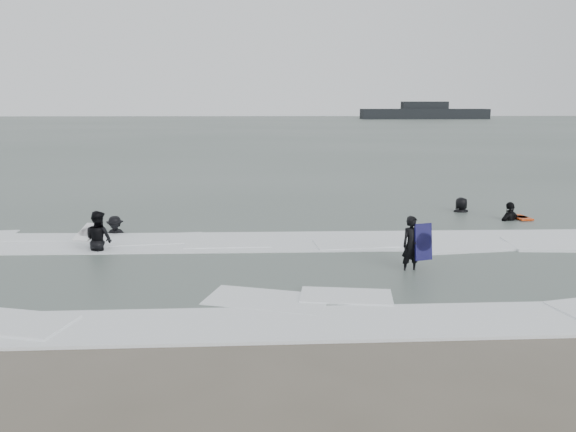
{
  "coord_description": "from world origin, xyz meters",
  "views": [
    {
      "loc": [
        -0.59,
        -11.18,
        4.41
      ],
      "look_at": [
        0.0,
        5.0,
        1.1
      ],
      "focal_mm": 35.0,
      "sensor_mm": 36.0,
      "label": 1
    }
  ],
  "objects_px": {
    "surfer_wading": "(100,252)",
    "vessel_horizon": "(424,113)",
    "surfer_right_near": "(510,221)",
    "surfer_breaker": "(116,236)",
    "surfer_right_far": "(461,213)",
    "surfer_centre": "(410,273)"
  },
  "relations": [
    {
      "from": "vessel_horizon",
      "to": "surfer_right_far",
      "type": "bearing_deg",
      "value": -104.81
    },
    {
      "from": "surfer_centre",
      "to": "surfer_right_near",
      "type": "xyz_separation_m",
      "value": [
        5.33,
        6.23,
        0.0
      ]
    },
    {
      "from": "surfer_wading",
      "to": "vessel_horizon",
      "type": "bearing_deg",
      "value": -77.52
    },
    {
      "from": "surfer_right_far",
      "to": "surfer_breaker",
      "type": "bearing_deg",
      "value": 7.84
    },
    {
      "from": "surfer_right_near",
      "to": "vessel_horizon",
      "type": "height_order",
      "value": "vessel_horizon"
    },
    {
      "from": "surfer_centre",
      "to": "surfer_right_near",
      "type": "relative_size",
      "value": 0.81
    },
    {
      "from": "surfer_right_near",
      "to": "surfer_right_far",
      "type": "distance_m",
      "value": 2.07
    },
    {
      "from": "surfer_wading",
      "to": "vessel_horizon",
      "type": "distance_m",
      "value": 134.37
    },
    {
      "from": "surfer_breaker",
      "to": "surfer_right_near",
      "type": "height_order",
      "value": "surfer_right_near"
    },
    {
      "from": "surfer_right_near",
      "to": "surfer_right_far",
      "type": "relative_size",
      "value": 1.05
    },
    {
      "from": "surfer_breaker",
      "to": "surfer_right_far",
      "type": "bearing_deg",
      "value": 10.34
    },
    {
      "from": "surfer_wading",
      "to": "surfer_right_far",
      "type": "xyz_separation_m",
      "value": [
        12.8,
        5.44,
        0.0
      ]
    },
    {
      "from": "surfer_centre",
      "to": "surfer_breaker",
      "type": "xyz_separation_m",
      "value": [
        -8.85,
        4.46,
        0.0
      ]
    },
    {
      "from": "surfer_wading",
      "to": "vessel_horizon",
      "type": "xyz_separation_m",
      "value": [
        44.85,
        126.65,
        1.61
      ]
    },
    {
      "from": "surfer_breaker",
      "to": "surfer_wading",
      "type": "bearing_deg",
      "value": -92.36
    },
    {
      "from": "surfer_breaker",
      "to": "surfer_right_far",
      "type": "relative_size",
      "value": 0.85
    },
    {
      "from": "surfer_wading",
      "to": "surfer_right_near",
      "type": "distance_m",
      "value": 14.62
    },
    {
      "from": "surfer_wading",
      "to": "surfer_right_near",
      "type": "xyz_separation_m",
      "value": [
        14.11,
        3.83,
        0.0
      ]
    },
    {
      "from": "surfer_wading",
      "to": "surfer_breaker",
      "type": "bearing_deg",
      "value": -56.03
    },
    {
      "from": "surfer_right_far",
      "to": "vessel_horizon",
      "type": "relative_size",
      "value": 0.06
    },
    {
      "from": "surfer_wading",
      "to": "surfer_breaker",
      "type": "relative_size",
      "value": 1.19
    },
    {
      "from": "surfer_wading",
      "to": "surfer_breaker",
      "type": "distance_m",
      "value": 2.06
    }
  ]
}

